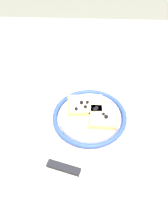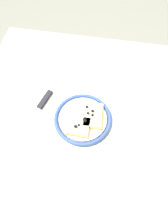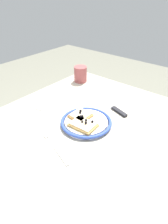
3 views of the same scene
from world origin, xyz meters
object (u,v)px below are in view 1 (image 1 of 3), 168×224
(plate, at_px, (90,117))
(pizza_slice_far, at_px, (85,105))
(dining_table, at_px, (82,125))
(pizza_slice_near, at_px, (103,116))
(knife, at_px, (76,171))
(fork, at_px, (91,77))

(plate, bearing_deg, pizza_slice_far, -159.14)
(dining_table, height_order, plate, plate)
(pizza_slice_near, bearing_deg, knife, -22.27)
(pizza_slice_near, xyz_separation_m, pizza_slice_far, (-0.04, -0.05, -0.00))
(plate, height_order, fork, plate)
(pizza_slice_far, bearing_deg, fork, 173.91)
(dining_table, height_order, knife, knife)
(knife, xyz_separation_m, fork, (-0.36, 0.03, -0.00))
(fork, bearing_deg, plate, -0.55)
(plate, xyz_separation_m, pizza_slice_far, (-0.04, -0.01, 0.01))
(knife, bearing_deg, pizza_slice_near, 157.73)
(pizza_slice_far, xyz_separation_m, knife, (0.21, -0.02, -0.02))
(plate, bearing_deg, dining_table, -149.29)
(pizza_slice_near, xyz_separation_m, knife, (0.17, -0.07, -0.02))
(plate, distance_m, pizza_slice_far, 0.04)
(pizza_slice_far, bearing_deg, dining_table, -118.16)
(plate, xyz_separation_m, fork, (-0.18, 0.00, -0.01))
(plate, distance_m, knife, 0.18)
(knife, height_order, fork, knife)
(dining_table, xyz_separation_m, pizza_slice_far, (0.01, 0.01, 0.11))
(dining_table, xyz_separation_m, pizza_slice_near, (0.05, 0.06, 0.11))
(fork, bearing_deg, pizza_slice_near, 10.67)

